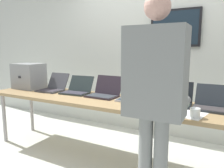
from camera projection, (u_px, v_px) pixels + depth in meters
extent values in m
cube|color=silver|center=(113.00, 162.00, 2.66)|extent=(8.00, 8.00, 0.04)
cube|color=silver|center=(146.00, 52.00, 3.44)|extent=(8.00, 0.06, 2.60)
cube|color=black|center=(175.00, 28.00, 3.13)|extent=(0.70, 0.05, 0.53)
cube|color=#172530|center=(175.00, 28.00, 3.12)|extent=(0.64, 0.02, 0.47)
cube|color=#9A7B50|center=(113.00, 102.00, 2.54)|extent=(3.52, 0.70, 0.04)
cylinder|color=gray|center=(4.00, 118.00, 3.17)|extent=(0.05, 0.05, 0.71)
cylinder|color=gray|center=(32.00, 109.00, 3.60)|extent=(0.05, 0.05, 0.71)
cube|color=gray|center=(29.00, 76.00, 3.30)|extent=(0.43, 0.33, 0.38)
cube|color=black|center=(19.00, 77.00, 3.15)|extent=(0.04, 0.01, 0.03)
cube|color=#3B3C41|center=(50.00, 91.00, 3.07)|extent=(0.33, 0.25, 0.02)
cube|color=#312C32|center=(49.00, 90.00, 3.05)|extent=(0.30, 0.20, 0.00)
cube|color=#3B3C41|center=(58.00, 81.00, 3.21)|extent=(0.33, 0.13, 0.22)
cube|color=#2F5D31|center=(58.00, 81.00, 3.21)|extent=(0.30, 0.11, 0.20)
cube|color=#1F2828|center=(74.00, 93.00, 2.89)|extent=(0.37, 0.25, 0.02)
cube|color=#2A2934|center=(74.00, 92.00, 2.88)|extent=(0.34, 0.20, 0.00)
cube|color=#1F2828|center=(81.00, 83.00, 3.03)|extent=(0.37, 0.14, 0.20)
cube|color=#172230|center=(81.00, 83.00, 3.03)|extent=(0.34, 0.12, 0.18)
cube|color=#261E26|center=(102.00, 96.00, 2.69)|extent=(0.39, 0.26, 0.02)
cube|color=#2C3036|center=(101.00, 96.00, 2.68)|extent=(0.36, 0.21, 0.00)
cube|color=#261E26|center=(109.00, 85.00, 2.81)|extent=(0.38, 0.11, 0.23)
cube|color=#325B33|center=(109.00, 85.00, 2.82)|extent=(0.35, 0.09, 0.20)
cube|color=#B1B0B7|center=(133.00, 100.00, 2.50)|extent=(0.35, 0.27, 0.02)
cube|color=#262F36|center=(133.00, 99.00, 2.48)|extent=(0.32, 0.22, 0.00)
cube|color=#B1B0B7|center=(139.00, 87.00, 2.64)|extent=(0.35, 0.12, 0.24)
cube|color=#325940|center=(139.00, 87.00, 2.64)|extent=(0.32, 0.10, 0.21)
cube|color=black|center=(172.00, 104.00, 2.29)|extent=(0.39, 0.25, 0.02)
cube|color=#2A312B|center=(172.00, 104.00, 2.28)|extent=(0.36, 0.20, 0.00)
cube|color=black|center=(175.00, 91.00, 2.41)|extent=(0.38, 0.11, 0.22)
cube|color=silver|center=(175.00, 91.00, 2.42)|extent=(0.35, 0.09, 0.19)
cube|color=#21262B|center=(213.00, 110.00, 2.09)|extent=(0.38, 0.24, 0.02)
cube|color=#332F30|center=(213.00, 109.00, 2.08)|extent=(0.35, 0.19, 0.00)
cube|color=#21262B|center=(215.00, 95.00, 2.21)|extent=(0.38, 0.11, 0.21)
cube|color=#21242D|center=(215.00, 95.00, 2.22)|extent=(0.35, 0.09, 0.18)
cylinder|color=gray|center=(145.00, 165.00, 1.75)|extent=(0.11, 0.11, 0.84)
cube|color=gray|center=(155.00, 72.00, 1.60)|extent=(0.44, 0.26, 0.66)
sphere|color=tan|center=(157.00, 7.00, 1.53)|extent=(0.19, 0.19, 0.19)
cylinder|color=gray|center=(146.00, 99.00, 1.97)|extent=(0.07, 0.32, 0.07)
cylinder|color=gray|center=(184.00, 103.00, 1.82)|extent=(0.07, 0.32, 0.07)
cylinder|color=white|center=(195.00, 113.00, 1.87)|extent=(0.09, 0.09, 0.08)
cube|color=white|center=(192.00, 115.00, 1.97)|extent=(0.26, 0.33, 0.00)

